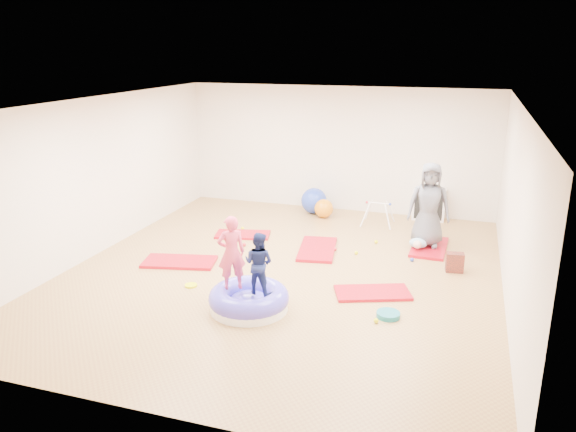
% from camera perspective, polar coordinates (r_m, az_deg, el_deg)
% --- Properties ---
extents(room, '(7.01, 8.01, 2.81)m').
position_cam_1_polar(room, '(9.03, -0.59, 2.51)').
color(room, '#9E6E3E').
rests_on(room, ground).
extents(gym_mat_front_left, '(1.35, 0.88, 0.05)m').
position_cam_1_polar(gym_mat_front_left, '(10.02, -10.96, -4.59)').
color(gym_mat_front_left, '#B00000').
rests_on(gym_mat_front_left, ground).
extents(gym_mat_mid_left, '(1.16, 0.76, 0.04)m').
position_cam_1_polar(gym_mat_mid_left, '(11.26, -4.62, -1.89)').
color(gym_mat_mid_left, '#B00000').
rests_on(gym_mat_mid_left, ground).
extents(gym_mat_center_back, '(0.84, 1.37, 0.05)m').
position_cam_1_polar(gym_mat_center_back, '(10.44, 3.00, -3.38)').
color(gym_mat_center_back, '#B00000').
rests_on(gym_mat_center_back, ground).
extents(gym_mat_right, '(1.26, 0.93, 0.05)m').
position_cam_1_polar(gym_mat_right, '(8.76, 8.58, -7.72)').
color(gym_mat_right, '#B00000').
rests_on(gym_mat_right, ground).
extents(gym_mat_rear_right, '(0.65, 1.25, 0.05)m').
position_cam_1_polar(gym_mat_rear_right, '(10.86, 14.15, -3.08)').
color(gym_mat_rear_right, '#B00000').
rests_on(gym_mat_rear_right, ground).
extents(inflatable_cushion, '(1.16, 1.16, 0.37)m').
position_cam_1_polar(inflatable_cushion, '(8.18, -3.99, -8.51)').
color(inflatable_cushion, white).
rests_on(inflatable_cushion, ground).
extents(child_pink, '(0.48, 0.44, 1.09)m').
position_cam_1_polar(child_pink, '(8.00, -5.78, -3.40)').
color(child_pink, '#ED4262').
rests_on(child_pink, inflatable_cushion).
extents(child_navy, '(0.48, 0.40, 0.90)m').
position_cam_1_polar(child_navy, '(7.86, -3.00, -4.47)').
color(child_navy, navy).
rests_on(child_navy, inflatable_cushion).
extents(adult_caregiver, '(0.81, 0.57, 1.57)m').
position_cam_1_polar(adult_caregiver, '(10.65, 14.13, 1.11)').
color(adult_caregiver, '#565861').
rests_on(adult_caregiver, gym_mat_rear_right).
extents(infant, '(0.33, 0.33, 0.19)m').
position_cam_1_polar(infant, '(10.63, 13.07, -2.73)').
color(infant, '#94C1D9').
rests_on(infant, gym_mat_rear_right).
extents(ball_pit_balls, '(3.87, 3.38, 0.07)m').
position_cam_1_polar(ball_pit_balls, '(10.28, 5.70, -3.73)').
color(ball_pit_balls, '#E3F200').
rests_on(ball_pit_balls, ground).
extents(exercise_ball_blue, '(0.58, 0.58, 0.58)m').
position_cam_1_polar(exercise_ball_blue, '(12.67, 2.65, 1.56)').
color(exercise_ball_blue, '#253FB9').
rests_on(exercise_ball_blue, ground).
extents(exercise_ball_orange, '(0.41, 0.41, 0.41)m').
position_cam_1_polar(exercise_ball_orange, '(12.37, 3.66, 0.77)').
color(exercise_ball_orange, orange).
rests_on(exercise_ball_orange, ground).
extents(infant_play_gym, '(0.65, 0.62, 0.50)m').
position_cam_1_polar(infant_play_gym, '(11.92, 9.14, 0.59)').
color(infant_play_gym, white).
rests_on(infant_play_gym, ground).
extents(cube_shelf, '(0.68, 0.34, 0.68)m').
position_cam_1_polar(cube_shelf, '(12.54, 14.13, 1.14)').
color(cube_shelf, white).
rests_on(cube_shelf, ground).
extents(balance_disc, '(0.33, 0.33, 0.07)m').
position_cam_1_polar(balance_disc, '(8.10, 10.15, -9.84)').
color(balance_disc, '#17707E').
rests_on(balance_disc, ground).
extents(backpack, '(0.31, 0.22, 0.33)m').
position_cam_1_polar(backpack, '(9.84, 16.58, -4.54)').
color(backpack, maroon).
rests_on(backpack, ground).
extents(yellow_toy, '(0.20, 0.20, 0.03)m').
position_cam_1_polar(yellow_toy, '(9.07, -9.83, -6.96)').
color(yellow_toy, '#E3F200').
rests_on(yellow_toy, ground).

